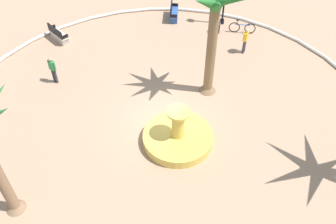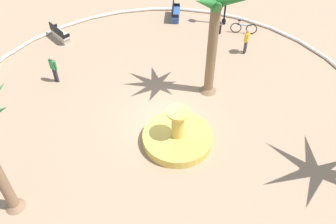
% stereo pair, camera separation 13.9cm
% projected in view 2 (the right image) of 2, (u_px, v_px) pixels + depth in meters
% --- Properties ---
extents(ground_plane, '(80.00, 80.00, 0.00)m').
position_uv_depth(ground_plane, '(164.00, 120.00, 18.60)').
color(ground_plane, tan).
extents(plaza_curb, '(22.02, 22.02, 0.20)m').
position_uv_depth(plaza_curb, '(164.00, 119.00, 18.53)').
color(plaza_curb, silver).
rests_on(plaza_curb, ground).
extents(fountain, '(3.30, 3.30, 2.00)m').
position_uv_depth(fountain, '(178.00, 137.00, 17.42)').
color(fountain, gold).
rests_on(fountain, ground).
extents(palm_tree_mid_plaza, '(3.38, 3.36, 6.16)m').
position_uv_depth(palm_tree_mid_plaza, '(215.00, 16.00, 17.00)').
color(palm_tree_mid_plaza, brown).
rests_on(palm_tree_mid_plaza, ground).
extents(bench_east, '(1.34, 1.59, 1.00)m').
position_uv_depth(bench_east, '(175.00, 14.00, 25.30)').
color(bench_east, '#335BA8').
rests_on(bench_east, ground).
extents(bench_west, '(1.65, 0.71, 1.00)m').
position_uv_depth(bench_west, '(60.00, 35.00, 23.45)').
color(bench_west, beige).
rests_on(bench_west, ground).
extents(trash_bin, '(0.46, 0.46, 0.73)m').
position_uv_depth(trash_bin, '(218.00, 28.00, 24.00)').
color(trash_bin, black).
rests_on(trash_bin, ground).
extents(bicycle_red_frame, '(1.51, 0.94, 0.94)m').
position_uv_depth(bicycle_red_frame, '(244.00, 28.00, 23.96)').
color(bicycle_red_frame, black).
rests_on(bicycle_red_frame, ground).
extents(person_cyclist_helmet, '(0.25, 0.52, 1.65)m').
position_uv_depth(person_cyclist_helmet, '(247.00, 40.00, 22.04)').
color(person_cyclist_helmet, '#33333D').
rests_on(person_cyclist_helmet, ground).
extents(person_cyclist_photo, '(0.53, 0.24, 1.67)m').
position_uv_depth(person_cyclist_photo, '(54.00, 68.00, 20.12)').
color(person_cyclist_photo, '#33333D').
rests_on(person_cyclist_photo, ground).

